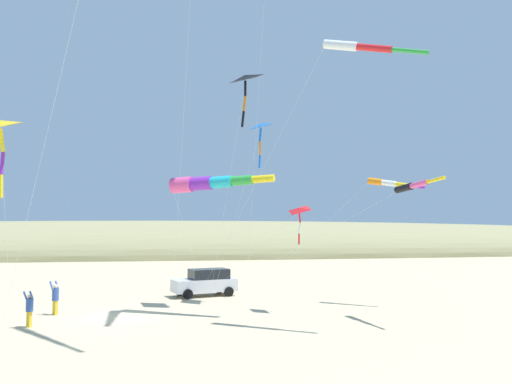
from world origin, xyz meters
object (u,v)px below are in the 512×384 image
at_px(kite_delta_rainbow_low_near, 245,79).
at_px(kite_delta_striped_overhead, 299,211).
at_px(kite_windsock_small_distant, 207,183).
at_px(kite_delta_magenta_far_left, 0,127).
at_px(person_adult_flyer, 29,307).
at_px(kite_windsock_teal_far_right, 358,47).
at_px(cooler_box, 200,289).
at_px(person_child_green_jacket, 55,296).
at_px(kite_windsock_yellow_midlevel, 388,183).
at_px(parked_car, 205,282).
at_px(kite_windsock_long_streamer_right, 412,186).
at_px(kite_delta_purple_drifting, 260,127).

bearing_deg(kite_delta_rainbow_low_near, kite_delta_striped_overhead, -127.40).
relative_size(kite_windsock_small_distant, kite_delta_magenta_far_left, 1.28).
bearing_deg(person_adult_flyer, kite_delta_magenta_far_left, -177.02).
height_order(kite_windsock_teal_far_right, kite_delta_rainbow_low_near, kite_delta_rainbow_low_near).
xyz_separation_m(cooler_box, person_child_green_jacket, (-8.42, 8.23, 0.79)).
distance_m(kite_windsock_yellow_midlevel, kite_delta_magenta_far_left, 21.98).
bearing_deg(parked_car, kite_windsock_small_distant, 177.58).
relative_size(kite_windsock_teal_far_right, kite_windsock_small_distant, 1.22).
height_order(kite_delta_striped_overhead, kite_windsock_teal_far_right, kite_windsock_teal_far_right).
height_order(cooler_box, kite_delta_magenta_far_left, kite_delta_magenta_far_left).
bearing_deg(cooler_box, person_adult_flyer, 143.49).
distance_m(person_adult_flyer, kite_windsock_long_streamer_right, 20.03).
relative_size(parked_car, person_adult_flyer, 2.64).
relative_size(kite_delta_magenta_far_left, kite_delta_rainbow_low_near, 0.64).
relative_size(person_child_green_jacket, kite_delta_magenta_far_left, 0.20).
bearing_deg(person_adult_flyer, kite_windsock_teal_far_right, -100.24).
bearing_deg(kite_windsock_yellow_midlevel, parked_car, 63.34).
distance_m(person_child_green_jacket, kite_windsock_long_streamer_right, 20.10).
relative_size(kite_delta_purple_drifting, kite_windsock_long_streamer_right, 0.81).
bearing_deg(kite_delta_purple_drifting, kite_delta_rainbow_low_near, 140.02).
height_order(kite_delta_striped_overhead, kite_windsock_long_streamer_right, kite_windsock_long_streamer_right).
height_order(cooler_box, kite_windsock_yellow_midlevel, kite_windsock_yellow_midlevel).
xyz_separation_m(parked_car, kite_windsock_long_streamer_right, (-10.81, -10.09, 5.98)).
relative_size(kite_windsock_teal_far_right, kite_delta_purple_drifting, 1.23).
relative_size(cooler_box, kite_delta_purple_drifting, 0.05).
relative_size(cooler_box, kite_windsock_yellow_midlevel, 0.06).
distance_m(person_adult_flyer, kite_windsock_teal_far_right, 20.39).
height_order(cooler_box, kite_delta_rainbow_low_near, kite_delta_rainbow_low_near).
relative_size(kite_windsock_yellow_midlevel, kite_delta_magenta_far_left, 1.10).
relative_size(cooler_box, kite_delta_magenta_far_left, 0.07).
distance_m(person_child_green_jacket, kite_windsock_yellow_midlevel, 20.63).
distance_m(person_child_green_jacket, kite_delta_striped_overhead, 14.29).
height_order(kite_delta_magenta_far_left, kite_delta_rainbow_low_near, kite_delta_rainbow_low_near).
height_order(kite_windsock_yellow_midlevel, kite_delta_magenta_far_left, kite_delta_magenta_far_left).
relative_size(parked_car, kite_windsock_yellow_midlevel, 0.46).
bearing_deg(person_child_green_jacket, cooler_box, -44.35).
relative_size(person_child_green_jacket, kite_windsock_long_streamer_right, 0.13).
distance_m(kite_delta_striped_overhead, kite_delta_rainbow_low_near, 8.90).
bearing_deg(kite_delta_purple_drifting, kite_delta_magenta_far_left, 134.10).
bearing_deg(kite_delta_rainbow_low_near, kite_windsock_teal_far_right, -147.00).
bearing_deg(kite_delta_magenta_far_left, cooler_box, -25.56).
distance_m(person_adult_flyer, kite_delta_purple_drifting, 16.99).
height_order(cooler_box, kite_delta_purple_drifting, kite_delta_purple_drifting).
xyz_separation_m(parked_car, cooler_box, (2.30, 0.30, -0.74)).
xyz_separation_m(person_adult_flyer, kite_windsock_small_distant, (2.37, -8.68, 6.31)).
distance_m(cooler_box, kite_windsock_yellow_midlevel, 15.59).
bearing_deg(kite_windsock_teal_far_right, kite_windsock_small_distant, 53.52).
bearing_deg(person_adult_flyer, cooler_box, -36.51).
bearing_deg(kite_delta_striped_overhead, parked_car, 34.17).
xyz_separation_m(kite_delta_striped_overhead, kite_windsock_long_streamer_right, (-3.58, -5.18, 1.20)).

